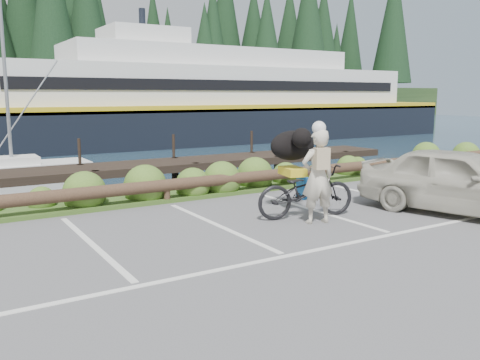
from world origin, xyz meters
name	(u,v)px	position (x,y,z in m)	size (l,w,h in m)	color
ground	(273,250)	(0.00, 0.00, 0.00)	(72.00, 72.00, 0.00)	#525254
vegetation_strip	(156,196)	(0.00, 5.30, 0.05)	(34.00, 1.60, 0.10)	#3D5B21
log_rail	(167,203)	(0.00, 4.60, 0.00)	(32.00, 0.30, 0.60)	#443021
bicycle	(306,191)	(2.01, 1.60, 0.59)	(0.79, 2.26, 1.19)	black
cyclist	(318,177)	(1.89, 1.08, 0.99)	(0.72, 0.48, 1.99)	beige
dog	(293,145)	(2.16, 2.30, 1.53)	(1.19, 0.58, 0.69)	black
parked_car	(460,181)	(5.19, 0.04, 0.76)	(1.79, 4.45, 1.52)	#B6B19F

